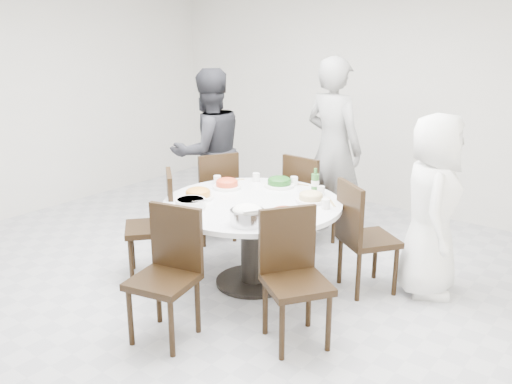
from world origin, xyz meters
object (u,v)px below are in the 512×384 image
Objects in this scene: chair_sw at (150,226)px; diner_middle at (333,148)px; chair_ne at (369,237)px; chair_se at (297,281)px; diner_right at (432,206)px; chair_n at (311,200)px; chair_s at (163,278)px; soup_bowl at (191,204)px; diner_left at (209,152)px; chair_nw at (213,196)px; beverage_bottle at (315,181)px; rice_bowl at (247,217)px; dining_table at (252,243)px.

chair_sw is 2.09m from diner_middle.
chair_ne is at bearing 143.39° from diner_middle.
diner_middle is at bearing 58.18° from chair_se.
chair_se is at bearing 137.76° from diner_right.
diner_middle is at bearing -86.68° from chair_n.
chair_s is 0.93m from chair_se.
diner_middle is at bearing 84.19° from soup_bowl.
chair_n reaches higher than soup_bowl.
diner_middle is 1.32m from diner_left.
chair_sw is 1.31m from diner_left.
chair_s is at bearing 58.41° from chair_nw.
diner_middle is at bearing 38.04° from diner_right.
chair_s is 0.78m from soup_bowl.
chair_se is 1.23m from beverage_bottle.
chair_nw is at bearing 55.01° from diner_middle.
diner_left reaches higher than rice_bowl.
chair_n is 1.67m from chair_sw.
dining_table is at bearing 66.50° from chair_ne.
beverage_bottle is (0.39, -0.97, -0.07)m from diner_middle.
chair_ne reaches higher than soup_bowl.
diner_right is (1.19, 1.86, 0.28)m from chair_s.
diner_right reaches higher than chair_s.
chair_s is 0.75m from rice_bowl.
diner_middle is 1.05m from beverage_bottle.
diner_left reaches higher than beverage_bottle.
dining_table is 1.58× the size of chair_s.
rice_bowl is (0.40, -1.53, 0.33)m from chair_n.
chair_sw is at bearing 64.96° from chair_ne.
chair_ne is at bearing 61.57° from rice_bowl.
chair_sw is at bearing 96.13° from diner_right.
chair_sw is 1.63m from chair_se.
rice_bowl is (-0.52, -0.96, 0.33)m from chair_ne.
chair_nw is 0.49m from diner_left.
diner_left is 1.51m from beverage_bottle.
chair_s and chair_se have the same top height.
diner_middle is (-0.14, 2.55, 0.46)m from chair_s.
diner_middle is 7.26× the size of rice_bowl.
diner_right reaches higher than chair_se.
beverage_bottle reaches higher than chair_nw.
dining_table is 5.79× the size of rice_bowl.
chair_n is 1.39m from diner_right.
chair_n is at bearing 99.07° from diner_middle.
diner_left reaches higher than diner_right.
chair_sw is (0.17, -1.00, 0.00)m from chair_nw.
diner_left is (-1.19, 0.76, 0.50)m from dining_table.
chair_n is at bearing 3.72° from chair_ne.
chair_se is at bearing 123.80° from diner_middle.
diner_middle is at bearing 141.77° from diner_left.
chair_sw is at bearing 130.48° from chair_s.
diner_right is at bearing -111.42° from chair_ne.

